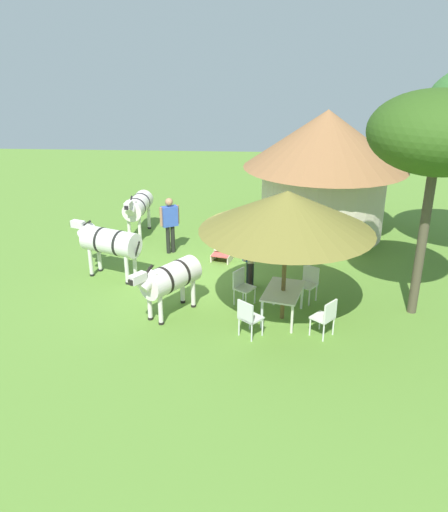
{
  "coord_description": "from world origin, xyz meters",
  "views": [
    {
      "loc": [
        13.14,
        1.53,
        6.13
      ],
      "look_at": [
        0.73,
        0.79,
        1.0
      ],
      "focal_mm": 36.78,
      "sensor_mm": 36.0,
      "label": 1
    }
  ],
  "objects_px": {
    "zebra_by_umbrella": "(169,278)",
    "acacia_tree_right_background": "(439,134)",
    "zebra_toward_hut": "(138,206)",
    "zebra_nearest_camera": "(109,242)",
    "striped_lounge_chair": "(223,251)",
    "patio_chair_near_lawn": "(326,316)",
    "patio_dining_table": "(283,293)",
    "standing_watcher": "(170,220)",
    "guest_beside_umbrella": "(250,254)",
    "patio_chair_west_end": "(308,281)",
    "guest_behind_table": "(250,255)",
    "shade_umbrella": "(287,211)",
    "patio_chair_near_hut": "(248,316)",
    "thatched_hut": "(325,165)",
    "patio_chair_east_end": "(242,284)"
  },
  "relations": [
    {
      "from": "patio_chair_west_end",
      "to": "acacia_tree_right_background",
      "type": "height_order",
      "value": "acacia_tree_right_background"
    },
    {
      "from": "shade_umbrella",
      "to": "guest_behind_table",
      "type": "distance_m",
      "value": 2.51
    },
    {
      "from": "thatched_hut",
      "to": "shade_umbrella",
      "type": "xyz_separation_m",
      "value": [
        6.09,
        -1.56,
        0.33
      ]
    },
    {
      "from": "patio_dining_table",
      "to": "patio_chair_near_lawn",
      "type": "relative_size",
      "value": 1.67
    },
    {
      "from": "patio_chair_near_hut",
      "to": "guest_behind_table",
      "type": "xyz_separation_m",
      "value": [
        -2.54,
        -0.0,
        0.41
      ]
    },
    {
      "from": "striped_lounge_chair",
      "to": "patio_chair_near_lawn",
      "type": "bearing_deg",
      "value": 135.05
    },
    {
      "from": "patio_chair_east_end",
      "to": "patio_chair_near_hut",
      "type": "distance_m",
      "value": 1.61
    },
    {
      "from": "patio_chair_near_lawn",
      "to": "standing_watcher",
      "type": "bearing_deg",
      "value": 82.41
    },
    {
      "from": "thatched_hut",
      "to": "patio_chair_east_end",
      "type": "relative_size",
      "value": 5.94
    },
    {
      "from": "zebra_toward_hut",
      "to": "zebra_by_umbrella",
      "type": "bearing_deg",
      "value": 112.64
    },
    {
      "from": "acacia_tree_right_background",
      "to": "patio_chair_west_end",
      "type": "bearing_deg",
      "value": -101.11
    },
    {
      "from": "zebra_nearest_camera",
      "to": "striped_lounge_chair",
      "type": "bearing_deg",
      "value": -42.23
    },
    {
      "from": "striped_lounge_chair",
      "to": "patio_chair_near_hut",
      "type": "bearing_deg",
      "value": 115.29
    },
    {
      "from": "zebra_by_umbrella",
      "to": "thatched_hut",
      "type": "bearing_deg",
      "value": -89.29
    },
    {
      "from": "thatched_hut",
      "to": "patio_chair_near_hut",
      "type": "relative_size",
      "value": 5.94
    },
    {
      "from": "shade_umbrella",
      "to": "zebra_toward_hut",
      "type": "relative_size",
      "value": 1.71
    },
    {
      "from": "patio_chair_east_end",
      "to": "zebra_nearest_camera",
      "type": "xyz_separation_m",
      "value": [
        -1.38,
        -3.67,
        0.52
      ]
    },
    {
      "from": "shade_umbrella",
      "to": "patio_chair_near_lawn",
      "type": "relative_size",
      "value": 4.35
    },
    {
      "from": "patio_chair_west_end",
      "to": "zebra_nearest_camera",
      "type": "xyz_separation_m",
      "value": [
        -1.09,
        -5.33,
        0.52
      ]
    },
    {
      "from": "guest_beside_umbrella",
      "to": "zebra_toward_hut",
      "type": "xyz_separation_m",
      "value": [
        -3.84,
        -3.8,
        0.06
      ]
    },
    {
      "from": "thatched_hut",
      "to": "acacia_tree_right_background",
      "type": "relative_size",
      "value": 1.02
    },
    {
      "from": "zebra_by_umbrella",
      "to": "acacia_tree_right_background",
      "type": "bearing_deg",
      "value": -139.87
    },
    {
      "from": "patio_dining_table",
      "to": "guest_behind_table",
      "type": "xyz_separation_m",
      "value": [
        -1.63,
        -0.8,
        0.28
      ]
    },
    {
      "from": "acacia_tree_right_background",
      "to": "striped_lounge_chair",
      "type": "bearing_deg",
      "value": -122.22
    },
    {
      "from": "patio_chair_west_end",
      "to": "zebra_by_umbrella",
      "type": "xyz_separation_m",
      "value": [
        0.94,
        -3.36,
        0.42
      ]
    },
    {
      "from": "striped_lounge_chair",
      "to": "zebra_by_umbrella",
      "type": "bearing_deg",
      "value": 87.82
    },
    {
      "from": "guest_beside_umbrella",
      "to": "acacia_tree_right_background",
      "type": "bearing_deg",
      "value": 111.34
    },
    {
      "from": "striped_lounge_chair",
      "to": "thatched_hut",
      "type": "bearing_deg",
      "value": -126.52
    },
    {
      "from": "acacia_tree_right_background",
      "to": "standing_watcher",
      "type": "bearing_deg",
      "value": -118.31
    },
    {
      "from": "patio_chair_east_end",
      "to": "patio_chair_west_end",
      "type": "bearing_deg",
      "value": 135.32
    },
    {
      "from": "patio_chair_near_hut",
      "to": "guest_beside_umbrella",
      "type": "height_order",
      "value": "guest_beside_umbrella"
    },
    {
      "from": "standing_watcher",
      "to": "zebra_nearest_camera",
      "type": "distance_m",
      "value": 2.34
    },
    {
      "from": "shade_umbrella",
      "to": "thatched_hut",
      "type": "bearing_deg",
      "value": 165.67
    },
    {
      "from": "patio_chair_near_hut",
      "to": "shade_umbrella",
      "type": "bearing_deg",
      "value": 90.0
    },
    {
      "from": "patio_chair_near_lawn",
      "to": "zebra_by_umbrella",
      "type": "distance_m",
      "value": 3.71
    },
    {
      "from": "zebra_nearest_camera",
      "to": "zebra_toward_hut",
      "type": "relative_size",
      "value": 0.94
    },
    {
      "from": "patio_chair_east_end",
      "to": "standing_watcher",
      "type": "distance_m",
      "value": 4.04
    },
    {
      "from": "standing_watcher",
      "to": "zebra_toward_hut",
      "type": "xyz_separation_m",
      "value": [
        -1.53,
        -1.32,
        -0.05
      ]
    },
    {
      "from": "patio_chair_near_lawn",
      "to": "acacia_tree_right_background",
      "type": "distance_m",
      "value": 4.58
    },
    {
      "from": "guest_behind_table",
      "to": "shade_umbrella",
      "type": "bearing_deg",
      "value": 16.67
    },
    {
      "from": "patio_chair_near_lawn",
      "to": "guest_behind_table",
      "type": "relative_size",
      "value": 0.58
    },
    {
      "from": "guest_beside_umbrella",
      "to": "guest_behind_table",
      "type": "distance_m",
      "value": 0.04
    },
    {
      "from": "patio_chair_near_lawn",
      "to": "zebra_by_umbrella",
      "type": "bearing_deg",
      "value": 117.86
    },
    {
      "from": "patio_chair_near_hut",
      "to": "striped_lounge_chair",
      "type": "relative_size",
      "value": 0.99
    },
    {
      "from": "shade_umbrella",
      "to": "patio_chair_near_lawn",
      "type": "xyz_separation_m",
      "value": [
        0.79,
        0.91,
        -2.15
      ]
    },
    {
      "from": "patio_dining_table",
      "to": "patio_chair_near_lawn",
      "type": "distance_m",
      "value": 1.21
    },
    {
      "from": "shade_umbrella",
      "to": "patio_dining_table",
      "type": "xyz_separation_m",
      "value": [
        0.0,
        -0.0,
        -2.02
      ]
    },
    {
      "from": "patio_chair_east_end",
      "to": "striped_lounge_chair",
      "type": "distance_m",
      "value": 2.91
    },
    {
      "from": "thatched_hut",
      "to": "patio_chair_near_hut",
      "type": "distance_m",
      "value": 7.6
    },
    {
      "from": "guest_behind_table",
      "to": "zebra_toward_hut",
      "type": "xyz_separation_m",
      "value": [
        -3.88,
        -3.8,
        0.07
      ]
    }
  ]
}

